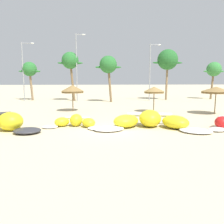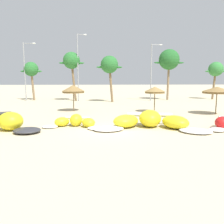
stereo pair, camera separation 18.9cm
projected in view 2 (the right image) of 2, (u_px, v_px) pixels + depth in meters
ground_plane at (112, 130)px, 16.43m from camera, size 260.00×260.00×0.00m
kite_left at (75, 122)px, 17.37m from camera, size 4.83×2.79×0.96m
kite_left_of_center at (150, 121)px, 16.96m from camera, size 8.56×4.70×1.30m
beach_umbrella_near_van at (73, 89)px, 25.40m from camera, size 2.57×2.57×2.98m
beach_umbrella_middle at (155, 90)px, 24.63m from camera, size 2.24×2.24×2.83m
beach_umbrella_near_palms at (217, 90)px, 23.11m from camera, size 2.99×2.99×2.88m
palm_left at (31, 70)px, 38.52m from camera, size 3.67×2.44×6.57m
palm_left_of_gap at (72, 61)px, 37.17m from camera, size 4.17×2.78×8.09m
palm_center_left at (109, 65)px, 35.32m from camera, size 4.11×2.74×7.29m
palm_center_right at (169, 60)px, 38.82m from camera, size 5.28×3.52×8.74m
palm_right_of_gap at (216, 70)px, 40.25m from camera, size 3.87×2.58×6.71m
lamppost_west_center at (26, 68)px, 37.71m from camera, size 2.10×0.24×9.65m
lamppost_east_center at (78, 65)px, 36.70m from camera, size 1.61×0.24×10.86m
lamppost_east at (152, 69)px, 37.59m from camera, size 1.87×0.24×9.40m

